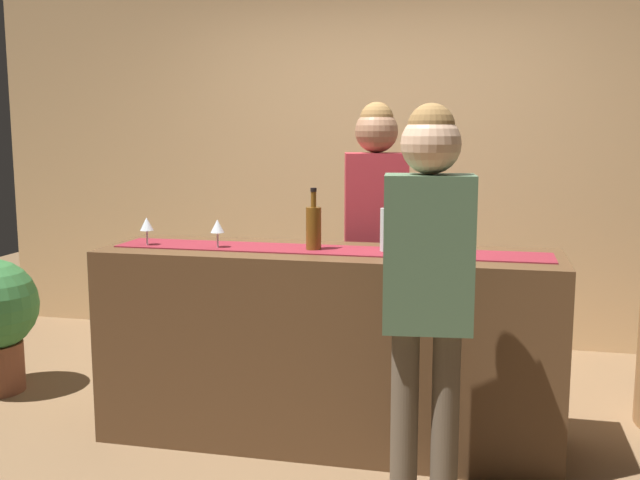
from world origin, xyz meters
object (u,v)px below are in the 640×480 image
object	(u,v)px
customer_sipping	(428,270)
wine_glass_near_customer	(147,225)
wine_bottle_clear	(388,229)
wine_bottle_amber	(314,227)
bartender	(376,220)
wine_glass_mid_counter	(217,227)

from	to	relation	value
customer_sipping	wine_glass_near_customer	bearing A→B (deg)	152.51
wine_bottle_clear	wine_glass_near_customer	world-z (taller)	wine_bottle_clear
wine_bottle_amber	wine_bottle_clear	distance (m)	0.36
wine_bottle_amber	wine_glass_near_customer	world-z (taller)	wine_bottle_amber
customer_sipping	wine_bottle_clear	bearing A→B (deg)	104.39
wine_bottle_clear	bartender	world-z (taller)	bartender
bartender	wine_glass_mid_counter	bearing A→B (deg)	30.27
bartender	customer_sipping	distance (m)	1.26
wine_glass_mid_counter	bartender	size ratio (longest dim) A/B	0.09
wine_glass_near_customer	wine_bottle_clear	bearing A→B (deg)	4.03
wine_glass_mid_counter	customer_sipping	bearing A→B (deg)	-27.73
bartender	customer_sipping	bearing A→B (deg)	94.99
wine_glass_near_customer	wine_bottle_amber	bearing A→B (deg)	3.54
wine_bottle_clear	customer_sipping	xyz separation A→B (m)	(0.24, -0.64, -0.07)
wine_bottle_clear	wine_glass_near_customer	xyz separation A→B (m)	(-1.20, -0.08, -0.01)
wine_bottle_amber	bartender	distance (m)	0.63
wine_bottle_clear	wine_glass_near_customer	distance (m)	1.20
wine_bottle_clear	bartender	size ratio (longest dim) A/B	0.18
wine_bottle_clear	wine_glass_mid_counter	distance (m)	0.83
wine_bottle_clear	wine_glass_mid_counter	xyz separation A→B (m)	(-0.83, -0.08, -0.01)
wine_bottle_amber	wine_bottle_clear	bearing A→B (deg)	5.19
wine_bottle_amber	wine_glass_mid_counter	distance (m)	0.47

